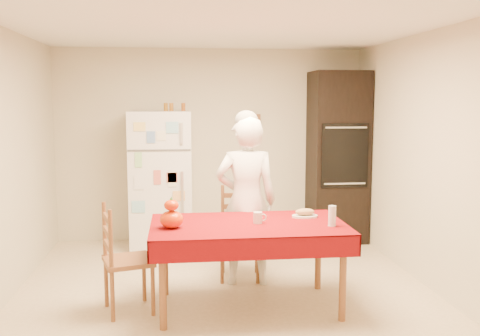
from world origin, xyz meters
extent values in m
plane|color=tan|center=(0.00, 0.00, 0.00)|extent=(4.50, 4.50, 0.00)
cube|color=beige|center=(0.00, 2.25, 1.25)|extent=(4.00, 0.02, 2.50)
cube|color=beige|center=(0.00, -2.25, 1.25)|extent=(4.00, 0.02, 2.50)
cube|color=beige|center=(2.00, 0.00, 1.25)|extent=(0.02, 4.50, 2.50)
cube|color=white|center=(0.00, 0.00, 2.50)|extent=(4.00, 4.50, 0.02)
cube|color=brown|center=(0.55, 2.23, 1.50)|extent=(0.22, 0.02, 0.30)
cube|color=white|center=(-0.65, 1.88, 0.85)|extent=(0.75, 0.70, 1.70)
cube|color=silver|center=(-0.39, 1.51, 1.45)|extent=(0.03, 0.03, 0.25)
cube|color=silver|center=(-0.39, 1.51, 0.70)|extent=(0.03, 0.03, 0.60)
cube|color=black|center=(1.63, 1.93, 1.10)|extent=(0.70, 0.60, 2.20)
cube|color=black|center=(1.63, 1.62, 1.15)|extent=(0.59, 0.02, 0.80)
cylinder|color=brown|center=(-0.57, -0.64, 0.35)|extent=(0.06, 0.06, 0.71)
cylinder|color=brown|center=(-0.57, 0.14, 0.35)|extent=(0.06, 0.06, 0.71)
cylinder|color=brown|center=(0.91, -0.64, 0.35)|extent=(0.06, 0.06, 0.71)
cylinder|color=brown|center=(0.91, 0.14, 0.35)|extent=(0.06, 0.06, 0.71)
cube|color=brown|center=(0.17, -0.25, 0.73)|extent=(1.60, 0.90, 0.04)
cube|color=#60050A|center=(0.17, -0.25, 0.76)|extent=(1.70, 1.00, 0.01)
cylinder|color=brown|center=(-0.01, 0.39, 0.21)|extent=(0.04, 0.04, 0.43)
cylinder|color=brown|center=(0.03, 0.73, 0.21)|extent=(0.04, 0.04, 0.43)
cylinder|color=brown|center=(0.35, 0.35, 0.21)|extent=(0.04, 0.04, 0.43)
cylinder|color=brown|center=(0.38, 0.69, 0.21)|extent=(0.04, 0.04, 0.43)
cube|color=brown|center=(0.19, 0.54, 0.45)|extent=(0.46, 0.44, 0.04)
cube|color=brown|center=(0.21, 0.71, 0.70)|extent=(0.36, 0.07, 0.50)
cylinder|color=brown|center=(-0.66, -0.34, 0.21)|extent=(0.04, 0.04, 0.43)
cylinder|color=brown|center=(-0.99, -0.43, 0.21)|extent=(0.04, 0.04, 0.43)
cylinder|color=brown|center=(-0.76, 0.01, 0.21)|extent=(0.04, 0.04, 0.43)
cylinder|color=brown|center=(-1.09, -0.08, 0.21)|extent=(0.04, 0.04, 0.43)
cube|color=brown|center=(-0.87, -0.21, 0.45)|extent=(0.50, 0.51, 0.04)
cube|color=brown|center=(-1.04, -0.26, 0.70)|extent=(0.12, 0.36, 0.50)
imported|color=white|center=(0.23, 0.38, 0.84)|extent=(0.63, 0.44, 1.68)
cylinder|color=silver|center=(0.25, -0.25, 0.81)|extent=(0.08, 0.08, 0.10)
ellipsoid|color=#EB4405|center=(-0.50, -0.34, 0.84)|extent=(0.20, 0.20, 0.15)
ellipsoid|color=#D45504|center=(-0.50, -0.34, 0.96)|extent=(0.12, 0.12, 0.09)
cylinder|color=silver|center=(0.87, -0.42, 0.85)|extent=(0.07, 0.07, 0.18)
cylinder|color=silver|center=(0.72, -0.06, 0.77)|extent=(0.24, 0.24, 0.02)
ellipsoid|color=#99714B|center=(0.72, -0.06, 0.81)|extent=(0.18, 0.10, 0.06)
cylinder|color=brown|center=(-0.57, 1.93, 1.75)|extent=(0.05, 0.05, 0.10)
cylinder|color=#995C1B|center=(-0.50, 1.93, 1.75)|extent=(0.05, 0.05, 0.10)
cylinder|color=#924D1A|center=(-0.36, 1.93, 1.75)|extent=(0.05, 0.05, 0.10)
camera|label=1|loc=(-0.44, -4.78, 1.83)|focal=40.00mm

